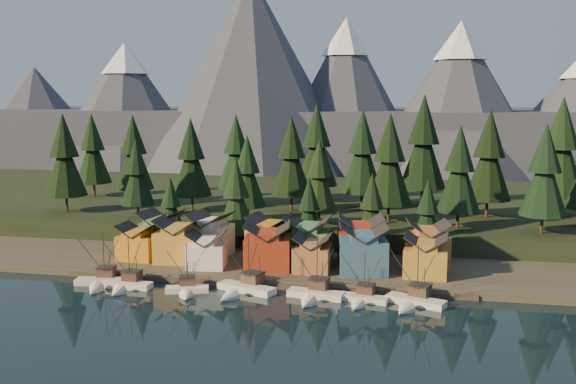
% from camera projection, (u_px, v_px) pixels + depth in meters
% --- Properties ---
extents(ground, '(500.00, 500.00, 0.00)m').
position_uv_depth(ground, '(240.00, 313.00, 107.82)').
color(ground, black).
rests_on(ground, ground).
extents(shore_strip, '(400.00, 50.00, 1.50)m').
position_uv_depth(shore_strip, '(287.00, 253.00, 146.49)').
color(shore_strip, '#3A342A').
rests_on(shore_strip, ground).
extents(hillside, '(420.00, 100.00, 6.00)m').
position_uv_depth(hillside, '(320.00, 207.00, 194.63)').
color(hillside, black).
rests_on(hillside, ground).
extents(dock, '(80.00, 4.00, 1.00)m').
position_uv_depth(dock, '(263.00, 283.00, 123.74)').
color(dock, '#4B3F35').
rests_on(dock, ground).
extents(mountain_ridge, '(560.00, 190.00, 90.00)m').
position_uv_depth(mountain_ridge, '(350.00, 118.00, 311.90)').
color(mountain_ridge, '#4A4E60').
rests_on(mountain_ridge, ground).
extents(boat_0, '(11.29, 12.00, 11.31)m').
position_uv_depth(boat_0, '(101.00, 276.00, 122.89)').
color(boat_0, beige).
rests_on(boat_0, ground).
extents(boat_1, '(9.22, 10.01, 11.09)m').
position_uv_depth(boat_1, '(126.00, 278.00, 120.78)').
color(boat_1, silver).
rests_on(boat_1, ground).
extents(boat_2, '(8.56, 9.04, 10.02)m').
position_uv_depth(boat_2, '(187.00, 283.00, 118.35)').
color(boat_2, white).
rests_on(boat_2, ground).
extents(boat_3, '(12.10, 12.53, 12.15)m').
position_uv_depth(boat_3, '(242.00, 282.00, 118.34)').
color(boat_3, silver).
rests_on(boat_3, ground).
extents(boat_4, '(10.84, 11.53, 11.77)m').
position_uv_depth(boat_4, '(314.00, 287.00, 114.82)').
color(boat_4, silver).
rests_on(boat_4, ground).
extents(boat_5, '(9.36, 9.90, 10.16)m').
position_uv_depth(boat_5, '(362.00, 292.00, 112.91)').
color(boat_5, beige).
rests_on(boat_5, ground).
extents(boat_6, '(11.11, 11.54, 11.79)m').
position_uv_depth(boat_6, '(413.00, 294.00, 110.94)').
color(boat_6, beige).
rests_on(boat_6, ground).
extents(house_front_0, '(7.81, 7.39, 7.67)m').
position_uv_depth(house_front_0, '(138.00, 241.00, 137.30)').
color(house_front_0, orange).
rests_on(house_front_0, shore_strip).
extents(house_front_1, '(9.47, 9.14, 9.30)m').
position_uv_depth(house_front_1, '(178.00, 239.00, 135.40)').
color(house_front_1, '#B4812E').
rests_on(house_front_1, shore_strip).
extents(house_front_2, '(8.46, 8.51, 7.36)m').
position_uv_depth(house_front_2, '(207.00, 249.00, 130.77)').
color(house_front_2, white).
rests_on(house_front_2, shore_strip).
extents(house_front_3, '(10.47, 10.13, 9.28)m').
position_uv_depth(house_front_3, '(267.00, 245.00, 129.64)').
color(house_front_3, maroon).
rests_on(house_front_3, shore_strip).
extents(house_front_4, '(7.16, 7.73, 7.35)m').
position_uv_depth(house_front_4, '(312.00, 252.00, 127.75)').
color(house_front_4, '#9A6036').
rests_on(house_front_4, shore_strip).
extents(house_front_5, '(10.57, 9.88, 9.73)m').
position_uv_depth(house_front_5, '(363.00, 248.00, 126.12)').
color(house_front_5, '#325A76').
rests_on(house_front_5, shore_strip).
extents(house_front_6, '(8.61, 8.18, 8.20)m').
position_uv_depth(house_front_6, '(426.00, 254.00, 124.06)').
color(house_front_6, '#A87A2B').
rests_on(house_front_6, shore_strip).
extents(house_back_0, '(9.53, 9.24, 9.29)m').
position_uv_depth(house_back_0, '(161.00, 230.00, 143.75)').
color(house_back_0, '#476D3B').
rests_on(house_back_0, shore_strip).
extents(house_back_1, '(9.85, 9.93, 9.33)m').
position_uv_depth(house_back_1, '(210.00, 233.00, 141.05)').
color(house_back_1, silver).
rests_on(house_back_1, shore_strip).
extents(house_back_2, '(10.02, 9.41, 9.40)m').
position_uv_depth(house_back_2, '(270.00, 236.00, 138.10)').
color(house_back_2, '#C2791B').
rests_on(house_back_2, shore_strip).
extents(house_back_3, '(9.75, 8.74, 9.61)m').
position_uv_depth(house_back_3, '(308.00, 238.00, 135.58)').
color(house_back_3, '#417945').
rests_on(house_back_3, shore_strip).
extents(house_back_4, '(10.63, 10.34, 10.02)m').
position_uv_depth(house_back_4, '(360.00, 239.00, 133.69)').
color(house_back_4, maroon).
rests_on(house_back_4, shore_strip).
extents(house_back_5, '(9.36, 9.45, 9.28)m').
position_uv_depth(house_back_5, '(428.00, 243.00, 131.61)').
color(house_back_5, '#A06438').
rests_on(house_back_5, shore_strip).
extents(tree_hill_0, '(11.18, 11.18, 26.04)m').
position_uv_depth(tree_hill_0, '(65.00, 158.00, 167.53)').
color(tree_hill_0, '#332319').
rests_on(tree_hill_0, hillside).
extents(tree_hill_1, '(10.87, 10.87, 25.33)m').
position_uv_depth(tree_hill_1, '(134.00, 155.00, 180.72)').
color(tree_hill_1, '#332319').
rests_on(tree_hill_1, hillside).
extents(tree_hill_2, '(8.52, 8.52, 19.85)m').
position_uv_depth(tree_hill_2, '(137.00, 175.00, 159.80)').
color(tree_hill_2, '#332319').
rests_on(tree_hill_2, hillside).
extents(tree_hill_3, '(10.63, 10.63, 24.76)m').
position_uv_depth(tree_hill_3, '(191.00, 160.00, 169.06)').
color(tree_hill_3, '#332319').
rests_on(tree_hill_3, hillside).
extents(tree_hill_4, '(10.89, 10.89, 25.38)m').
position_uv_depth(tree_hill_4, '(236.00, 155.00, 181.97)').
color(tree_hill_4, '#332319').
rests_on(tree_hill_4, hillside).
extents(tree_hill_5, '(9.03, 9.03, 21.04)m').
position_uv_depth(tree_hill_5, '(247.00, 174.00, 156.11)').
color(tree_hill_5, '#332319').
rests_on(tree_hill_5, hillside).
extents(tree_hill_6, '(10.89, 10.89, 25.36)m').
position_uv_depth(tree_hill_6, '(292.00, 159.00, 168.72)').
color(tree_hill_6, '#332319').
rests_on(tree_hill_6, hillside).
extents(tree_hill_7, '(8.77, 8.77, 20.42)m').
position_uv_depth(tree_hill_7, '(319.00, 178.00, 150.66)').
color(tree_hill_7, '#332319').
rests_on(tree_hill_7, hillside).
extents(tree_hill_8, '(11.57, 11.57, 26.96)m').
position_uv_depth(tree_hill_8, '(362.00, 155.00, 171.82)').
color(tree_hill_8, '#332319').
rests_on(tree_hill_8, hillside).
extents(tree_hill_9, '(11.36, 11.36, 26.47)m').
position_uv_depth(tree_hill_9, '(390.00, 162.00, 153.80)').
color(tree_hill_9, '#332319').
rests_on(tree_hill_9, hillside).
extents(tree_hill_10, '(13.27, 13.27, 30.92)m').
position_uv_depth(tree_hill_10, '(423.00, 145.00, 176.10)').
color(tree_hill_10, '#332319').
rests_on(tree_hill_10, hillside).
extents(tree_hill_11, '(10.23, 10.23, 23.84)m').
position_uv_depth(tree_hill_11, '(459.00, 172.00, 146.01)').
color(tree_hill_11, '#332319').
rests_on(tree_hill_11, hillside).
extents(tree_hill_12, '(11.66, 11.66, 27.16)m').
position_uv_depth(tree_hill_12, '(489.00, 159.00, 159.67)').
color(tree_hill_12, '#332319').
rests_on(tree_hill_12, hillside).
extents(tree_hill_13, '(10.49, 10.49, 24.43)m').
position_uv_depth(tree_hill_13, '(545.00, 174.00, 140.46)').
color(tree_hill_13, '#332319').
rests_on(tree_hill_13, hillside).
extents(tree_hill_14, '(13.02, 13.02, 30.32)m').
position_uv_depth(tree_hill_14, '(561.00, 151.00, 161.68)').
color(tree_hill_14, '#332319').
rests_on(tree_hill_14, hillside).
extents(tree_hill_15, '(12.24, 12.24, 28.52)m').
position_uv_depth(tree_hill_15, '(317.00, 148.00, 184.16)').
color(tree_hill_15, '#332319').
rests_on(tree_hill_15, hillside).
extents(tree_hill_16, '(10.86, 10.86, 25.29)m').
position_uv_depth(tree_hill_16, '(93.00, 151.00, 193.98)').
color(tree_hill_16, '#332319').
rests_on(tree_hill_16, hillside).
extents(tree_shore_0, '(6.94, 6.94, 16.18)m').
position_uv_depth(tree_shore_0, '(171.00, 207.00, 150.62)').
color(tree_shore_0, '#332319').
rests_on(tree_shore_0, shore_strip).
extents(tree_shore_1, '(9.00, 9.00, 20.96)m').
position_uv_depth(tree_shore_1, '(236.00, 199.00, 147.08)').
color(tree_shore_1, '#332319').
rests_on(tree_shore_1, shore_strip).
extents(tree_shore_2, '(7.23, 7.23, 16.85)m').
position_uv_depth(tree_shore_2, '(309.00, 211.00, 144.05)').
color(tree_shore_2, '#332319').
rests_on(tree_shore_2, shore_strip).
extents(tree_shore_3, '(7.81, 7.81, 18.19)m').
position_uv_depth(tree_shore_3, '(372.00, 210.00, 141.17)').
color(tree_shore_3, '#332319').
rests_on(tree_shore_3, shore_strip).
extents(tree_shore_4, '(7.35, 7.35, 17.12)m').
position_uv_depth(tree_shore_4, '(427.00, 214.00, 138.89)').
color(tree_shore_4, '#332319').
rests_on(tree_shore_4, shore_strip).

